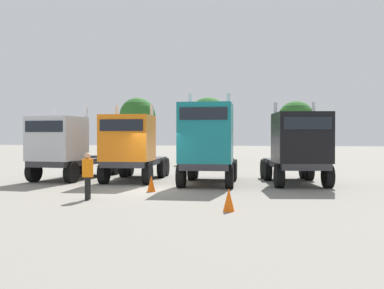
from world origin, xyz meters
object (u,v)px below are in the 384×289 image
(semi_truck_black, at_px, (298,147))
(visitor_in_hivis, at_px, (88,172))
(semi_truck_silver, at_px, (65,148))
(traffic_cone_near, at_px, (151,183))
(semi_truck_orange, at_px, (132,148))
(traffic_cone_mid, at_px, (229,200))
(semi_truck_teal, at_px, (208,144))

(semi_truck_black, xyz_separation_m, visitor_in_hivis, (-7.75, -6.49, -0.82))
(semi_truck_black, bearing_deg, semi_truck_silver, -100.24)
(semi_truck_silver, relative_size, semi_truck_black, 1.04)
(semi_truck_silver, height_order, semi_truck_black, semi_truck_black)
(semi_truck_black, height_order, traffic_cone_near, semi_truck_black)
(visitor_in_hivis, bearing_deg, semi_truck_silver, -69.89)
(semi_truck_orange, relative_size, visitor_in_hivis, 3.51)
(semi_truck_silver, distance_m, traffic_cone_near, 7.15)
(visitor_in_hivis, bearing_deg, semi_truck_black, -154.42)
(visitor_in_hivis, bearing_deg, traffic_cone_mid, 151.54)
(semi_truck_black, distance_m, traffic_cone_near, 7.38)
(semi_truck_black, distance_m, visitor_in_hivis, 10.15)
(semi_truck_teal, relative_size, visitor_in_hivis, 3.41)
(semi_truck_teal, bearing_deg, semi_truck_black, 99.99)
(visitor_in_hivis, xyz_separation_m, traffic_cone_near, (1.59, 2.72, -0.66))
(semi_truck_silver, bearing_deg, traffic_cone_mid, 54.93)
(traffic_cone_mid, bearing_deg, traffic_cone_near, 132.90)
(semi_truck_silver, height_order, visitor_in_hivis, semi_truck_silver)
(semi_truck_black, relative_size, visitor_in_hivis, 3.48)
(visitor_in_hivis, height_order, traffic_cone_mid, visitor_in_hivis)
(semi_truck_teal, distance_m, traffic_cone_near, 3.74)
(semi_truck_teal, xyz_separation_m, traffic_cone_near, (-1.94, -2.73, -1.66))
(semi_truck_orange, xyz_separation_m, visitor_in_hivis, (0.61, -6.33, -0.77))
(traffic_cone_mid, bearing_deg, semi_truck_black, 73.09)
(semi_truck_orange, bearing_deg, traffic_cone_mid, 33.01)
(traffic_cone_near, distance_m, traffic_cone_mid, 5.56)
(semi_truck_black, height_order, traffic_cone_mid, semi_truck_black)
(traffic_cone_near, height_order, traffic_cone_mid, traffic_cone_mid)
(semi_truck_teal, height_order, traffic_cone_mid, semi_truck_teal)
(traffic_cone_near, bearing_deg, traffic_cone_mid, -47.10)
(semi_truck_silver, bearing_deg, semi_truck_black, 93.83)
(visitor_in_hivis, relative_size, traffic_cone_near, 2.49)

